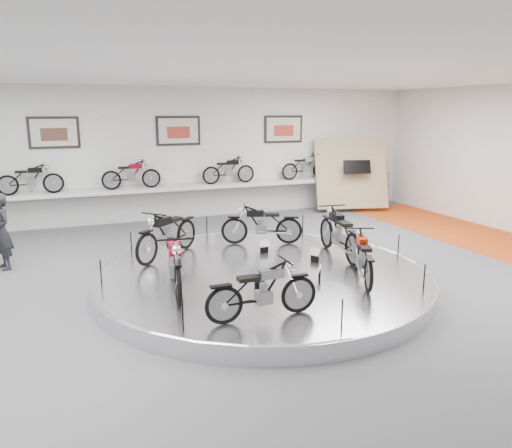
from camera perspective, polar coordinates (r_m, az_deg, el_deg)
name	(u,v)px	position (r m, az deg, el deg)	size (l,w,h in m)	color
floor	(268,290)	(9.44, 1.42, -7.58)	(16.00, 16.00, 0.00)	#4E4E50
ceiling	(270,68)	(8.88, 1.56, 17.39)	(16.00, 16.00, 0.00)	white
wall_back	(179,154)	(15.58, -8.81, 7.92)	(16.00, 16.00, 0.00)	silver
dado_band	(181,201)	(15.75, -8.61, 2.66)	(15.68, 0.04, 1.10)	#BCBCBA
display_platform	(262,278)	(9.65, 0.72, -6.17)	(6.40, 6.40, 0.30)	silver
platform_rim	(262,272)	(9.62, 0.72, -5.50)	(6.40, 6.40, 0.10)	#B2B2BA
shelf	(182,188)	(15.41, -8.43, 4.13)	(11.00, 0.55, 0.10)	silver
poster_left	(54,133)	(15.10, -22.09, 9.66)	(1.35, 0.06, 0.88)	beige
poster_center	(178,131)	(15.50, -8.87, 10.49)	(1.35, 0.06, 0.88)	beige
poster_right	(283,129)	(16.65, 3.16, 10.77)	(1.35, 0.06, 0.88)	beige
display_panel	(351,173)	(17.01, 10.79, 5.71)	(2.40, 0.12, 2.40)	tan
shelf_bike_a	(31,181)	(14.97, -24.36, 4.48)	(1.22, 0.42, 0.73)	black
shelf_bike_b	(131,176)	(15.08, -14.05, 5.30)	(1.22, 0.42, 0.73)	maroon
shelf_bike_c	(229,172)	(15.76, -3.14, 5.97)	(1.22, 0.42, 0.73)	black
shelf_bike_d	(305,168)	(16.81, 5.66, 6.36)	(1.22, 0.42, 0.73)	#9F9EA2
bike_a	(339,233)	(10.52, 9.49, -0.98)	(1.75, 0.62, 1.03)	black
bike_b	(262,224)	(11.38, 0.66, -0.02)	(1.57, 0.55, 0.92)	black
bike_c	(167,233)	(10.52, -10.10, -1.05)	(1.72, 0.61, 1.01)	black
bike_d	(174,262)	(8.47, -9.30, -4.31)	(1.78, 0.63, 1.05)	maroon
bike_e	(262,290)	(7.33, 0.74, -7.59)	(1.48, 0.52, 0.87)	#9F9EA2
bike_f	(363,256)	(9.15, 12.10, -3.63)	(1.52, 0.54, 0.89)	#C11900
visitor	(1,232)	(11.75, -27.09, -0.81)	(0.59, 0.39, 1.62)	black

